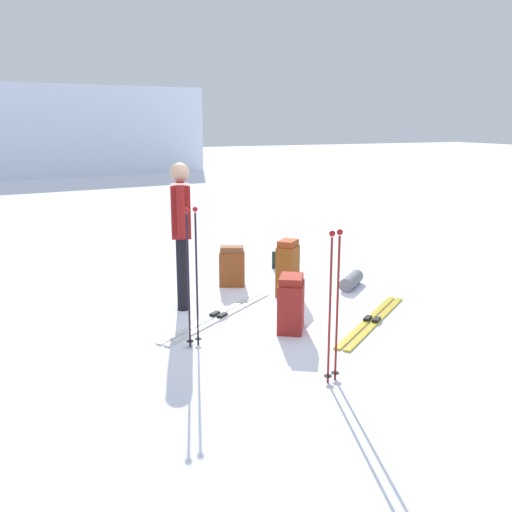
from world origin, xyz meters
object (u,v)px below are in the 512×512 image
object	(u,v)px
backpack_bright	(232,267)
ski_poles_planted_far	(334,299)
backpack_large_dark	(291,304)
ski_pair_near	(219,316)
ski_poles_planted_near	(192,271)
ski_pair_far	(372,321)
thermos_bottle	(274,260)
sleeping_mat_rolled	(351,281)
backpack_small_spare	(288,269)
skier_standing	(181,228)

from	to	relation	value
backpack_bright	ski_poles_planted_far	world-z (taller)	ski_poles_planted_far
backpack_large_dark	backpack_bright	world-z (taller)	backpack_large_dark
ski_pair_near	backpack_large_dark	world-z (taller)	backpack_large_dark
ski_pair_near	ski_poles_planted_near	size ratio (longest dim) A/B	1.25
backpack_large_dark	ski_poles_planted_far	world-z (taller)	ski_poles_planted_far
ski_pair_far	thermos_bottle	bearing A→B (deg)	88.62
ski_pair_far	ski_poles_planted_near	size ratio (longest dim) A/B	1.18
ski_poles_planted_near	sleeping_mat_rolled	distance (m)	2.87
backpack_bright	backpack_small_spare	xyz separation A→B (m)	(0.47, -0.71, 0.09)
thermos_bottle	backpack_small_spare	bearing A→B (deg)	-109.15
ski_pair_far	skier_standing	bearing A→B (deg)	141.66
ski_pair_far	backpack_small_spare	distance (m)	1.37
backpack_bright	backpack_small_spare	world-z (taller)	backpack_small_spare
thermos_bottle	sleeping_mat_rolled	bearing A→B (deg)	-69.79
backpack_small_spare	ski_poles_planted_near	size ratio (longest dim) A/B	0.52
skier_standing	ski_poles_planted_far	xyz separation A→B (m)	(0.53, -2.47, -0.23)
skier_standing	backpack_bright	distance (m)	1.27
ski_pair_far	backpack_large_dark	bearing A→B (deg)	172.00
backpack_small_spare	thermos_bottle	distance (m)	1.40
ski_poles_planted_far	skier_standing	bearing A→B (deg)	102.21
backpack_large_dark	ski_poles_planted_far	size ratio (longest dim) A/B	0.46
ski_pair_near	ski_poles_planted_far	world-z (taller)	ski_poles_planted_far
backpack_small_spare	backpack_large_dark	bearing A→B (deg)	-115.73
thermos_bottle	skier_standing	bearing A→B (deg)	-145.94
ski_pair_near	backpack_bright	xyz separation A→B (m)	(0.63, 1.14, 0.25)
ski_poles_planted_far	ski_poles_planted_near	bearing A→B (deg)	123.17
ski_pair_near	ski_pair_far	size ratio (longest dim) A/B	1.06
backpack_large_dark	sleeping_mat_rolled	distance (m)	1.88
ski_pair_near	sleeping_mat_rolled	xyz separation A→B (m)	(2.04, 0.41, 0.08)
backpack_small_spare	ski_poles_planted_near	bearing A→B (deg)	-144.99
backpack_large_dark	ski_poles_planted_near	xyz separation A→B (m)	(-1.07, 0.01, 0.47)
ski_pair_near	backpack_large_dark	bearing A→B (deg)	-52.40
ski_poles_planted_near	thermos_bottle	bearing A→B (deg)	49.70
ski_pair_near	ski_pair_far	bearing A→B (deg)	-29.46
backpack_large_dark	thermos_bottle	distance (m)	2.65
ski_pair_far	ski_poles_planted_near	xyz separation A→B (m)	(-2.01, 0.14, 0.75)
ski_pair_far	thermos_bottle	size ratio (longest dim) A/B	6.27
ski_poles_planted_near	sleeping_mat_rolled	world-z (taller)	ski_poles_planted_near
ski_pair_far	backpack_large_dark	xyz separation A→B (m)	(-0.94, 0.13, 0.28)
ski_poles_planted_far	sleeping_mat_rolled	xyz separation A→B (m)	(1.75, 2.35, -0.64)
sleeping_mat_rolled	thermos_bottle	size ratio (longest dim) A/B	2.12
backpack_large_dark	thermos_bottle	xyz separation A→B (m)	(1.00, 2.45, -0.16)
ski_pair_near	ski_poles_planted_far	distance (m)	2.09
skier_standing	thermos_bottle	bearing A→B (deg)	34.06
backpack_small_spare	thermos_bottle	size ratio (longest dim) A/B	2.75
backpack_bright	backpack_small_spare	bearing A→B (deg)	-56.73
backpack_large_dark	sleeping_mat_rolled	size ratio (longest dim) A/B	1.08
skier_standing	ski_pair_far	world-z (taller)	skier_standing
ski_poles_planted_near	ski_pair_near	bearing A→B (deg)	53.31
backpack_bright	ski_poles_planted_far	bearing A→B (deg)	-96.25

